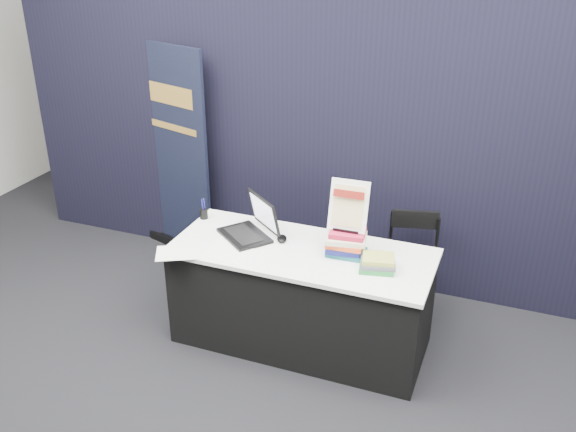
# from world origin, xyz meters

# --- Properties ---
(floor) EXTENTS (8.00, 8.00, 0.00)m
(floor) POSITION_xyz_m (0.00, 0.00, 0.00)
(floor) COLOR black
(floor) RESTS_ON ground
(wall_back) EXTENTS (8.00, 0.02, 3.50)m
(wall_back) POSITION_xyz_m (0.00, 4.00, 1.75)
(wall_back) COLOR #B0AFA6
(wall_back) RESTS_ON floor
(drape_partition) EXTENTS (6.00, 0.08, 2.40)m
(drape_partition) POSITION_xyz_m (0.00, 1.60, 1.20)
(drape_partition) COLOR black
(drape_partition) RESTS_ON floor
(display_table) EXTENTS (1.80, 0.75, 0.75)m
(display_table) POSITION_xyz_m (0.00, 0.55, 0.38)
(display_table) COLOR black
(display_table) RESTS_ON floor
(laptop) EXTENTS (0.46, 0.50, 0.28)m
(laptop) POSITION_xyz_m (-0.45, 0.64, 0.82)
(laptop) COLOR black
(laptop) RESTS_ON display_table
(mouse) EXTENTS (0.10, 0.13, 0.04)m
(mouse) POSITION_xyz_m (-0.18, 0.63, 0.77)
(mouse) COLOR black
(mouse) RESTS_ON display_table
(brochure_left) EXTENTS (0.37, 0.33, 0.00)m
(brochure_left) POSITION_xyz_m (-0.77, 0.22, 0.75)
(brochure_left) COLOR white
(brochure_left) RESTS_ON display_table
(brochure_mid) EXTENTS (0.32, 0.24, 0.00)m
(brochure_mid) POSITION_xyz_m (-0.45, 0.33, 0.75)
(brochure_mid) COLOR white
(brochure_mid) RESTS_ON display_table
(brochure_right) EXTENTS (0.32, 0.25, 0.00)m
(brochure_right) POSITION_xyz_m (-0.45, 0.51, 0.75)
(brochure_right) COLOR white
(brochure_right) RESTS_ON display_table
(pen_cup) EXTENTS (0.07, 0.07, 0.08)m
(pen_cup) POSITION_xyz_m (-0.86, 0.76, 0.79)
(pen_cup) COLOR black
(pen_cup) RESTS_ON display_table
(book_stack_tall) EXTENTS (0.27, 0.22, 0.17)m
(book_stack_tall) POSITION_xyz_m (0.29, 0.61, 0.84)
(book_stack_tall) COLOR #195961
(book_stack_tall) RESTS_ON display_table
(book_stack_short) EXTENTS (0.25, 0.22, 0.09)m
(book_stack_short) POSITION_xyz_m (0.54, 0.49, 0.79)
(book_stack_short) COLOR #1F7730
(book_stack_short) RESTS_ON display_table
(info_sign) EXTENTS (0.26, 0.14, 0.36)m
(info_sign) POSITION_xyz_m (0.29, 0.64, 1.09)
(info_sign) COLOR black
(info_sign) RESTS_ON book_stack_tall
(pullup_banner) EXTENTS (0.79, 0.33, 1.87)m
(pullup_banner) POSITION_xyz_m (-1.52, 1.50, 0.83)
(pullup_banner) COLOR black
(pullup_banner) RESTS_ON floor
(stacking_chair) EXTENTS (0.45, 0.46, 0.82)m
(stacking_chair) POSITION_xyz_m (0.63, 1.18, 0.46)
(stacking_chair) COLOR black
(stacking_chair) RESTS_ON floor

